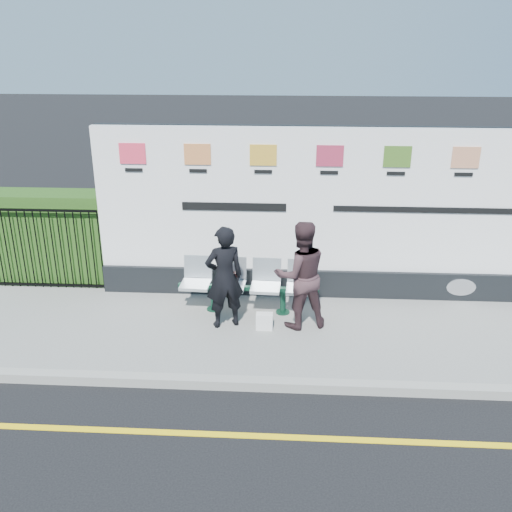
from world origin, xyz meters
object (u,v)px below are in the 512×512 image
(billboard, at_px, (326,226))
(woman_left, at_px, (224,277))
(woman_right, at_px, (301,275))
(bench, at_px, (248,298))

(billboard, relative_size, woman_left, 4.73)
(woman_left, relative_size, woman_right, 0.95)
(billboard, height_order, woman_left, billboard)
(bench, distance_m, woman_right, 1.17)
(billboard, distance_m, woman_right, 1.35)
(billboard, bearing_deg, woman_right, -110.35)
(bench, height_order, woman_left, woman_left)
(billboard, distance_m, bench, 1.85)
(billboard, height_order, bench, billboard)
(billboard, bearing_deg, woman_left, -142.22)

